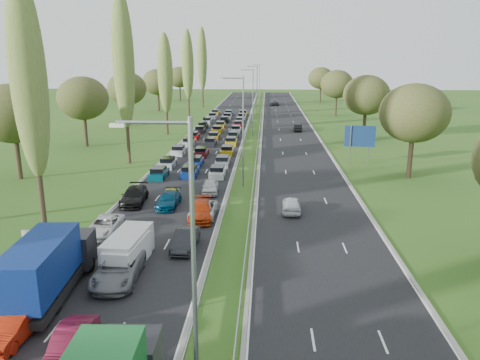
# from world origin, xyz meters

# --- Properties ---
(ground) EXTENTS (260.00, 260.00, 0.00)m
(ground) POSITION_xyz_m (4.50, 80.00, 0.00)
(ground) COLOR #2A561A
(ground) RESTS_ON ground
(near_carriageway) EXTENTS (10.50, 215.00, 0.04)m
(near_carriageway) POSITION_xyz_m (-2.25, 82.50, 0.00)
(near_carriageway) COLOR black
(near_carriageway) RESTS_ON ground
(far_carriageway) EXTENTS (10.50, 215.00, 0.04)m
(far_carriageway) POSITION_xyz_m (11.25, 82.50, 0.00)
(far_carriageway) COLOR black
(far_carriageway) RESTS_ON ground
(central_reservation) EXTENTS (2.36, 215.00, 0.32)m
(central_reservation) POSITION_xyz_m (4.50, 82.50, 0.55)
(central_reservation) COLOR gray
(central_reservation) RESTS_ON ground
(lamp_columns) EXTENTS (0.18, 140.18, 12.00)m
(lamp_columns) POSITION_xyz_m (4.50, 78.00, 6.00)
(lamp_columns) COLOR gray
(lamp_columns) RESTS_ON ground
(poplar_row) EXTENTS (2.80, 127.80, 22.44)m
(poplar_row) POSITION_xyz_m (-11.50, 68.17, 12.39)
(poplar_row) COLOR #2D2116
(poplar_row) RESTS_ON ground
(woodland_left) EXTENTS (8.00, 166.00, 11.10)m
(woodland_left) POSITION_xyz_m (-22.00, 62.63, 7.68)
(woodland_left) COLOR #2D2116
(woodland_left) RESTS_ON ground
(woodland_right) EXTENTS (8.00, 153.00, 11.10)m
(woodland_right) POSITION_xyz_m (24.00, 66.67, 7.68)
(woodland_right) COLOR #2D2116
(woodland_right) RESTS_ON ground
(traffic_queue_fill) EXTENTS (8.97, 67.92, 0.80)m
(traffic_queue_fill) POSITION_xyz_m (-2.25, 77.76, 0.44)
(traffic_queue_fill) COLOR #053F4C
(traffic_queue_fill) RESTS_ON ground
(near_car_1) EXTENTS (1.77, 4.36, 1.41)m
(near_car_1) POSITION_xyz_m (-5.57, 13.21, 0.72)
(near_car_1) COLOR #9A1D09
(near_car_1) RESTS_ON near_carriageway
(near_car_2) EXTENTS (2.33, 4.92, 1.36)m
(near_car_2) POSITION_xyz_m (-5.96, 27.91, 0.70)
(near_car_2) COLOR silver
(near_car_2) RESTS_ON near_carriageway
(near_car_3) EXTENTS (2.57, 5.51, 1.56)m
(near_car_3) POSITION_xyz_m (-5.84, 36.11, 0.80)
(near_car_3) COLOR black
(near_car_3) RESTS_ON near_carriageway
(near_car_5) EXTENTS (1.93, 4.65, 1.50)m
(near_car_5) POSITION_xyz_m (-2.02, 11.72, 0.77)
(near_car_5) COLOR #5A0F23
(near_car_5) RESTS_ON near_carriageway
(near_car_6) EXTENTS (2.95, 5.87, 1.59)m
(near_car_6) POSITION_xyz_m (-2.34, 19.89, 0.82)
(near_car_6) COLOR slate
(near_car_6) RESTS_ON near_carriageway
(near_car_7) EXTENTS (1.94, 4.68, 1.35)m
(near_car_7) POSITION_xyz_m (-2.28, 35.33, 0.70)
(near_car_7) COLOR #053450
(near_car_7) RESTS_ON near_carriageway
(near_car_8) EXTENTS (1.77, 4.09, 1.37)m
(near_car_8) POSITION_xyz_m (-2.38, 36.51, 0.71)
(near_car_8) COLOR gold
(near_car_8) RESTS_ON near_carriageway
(near_car_9) EXTENTS (1.71, 4.44, 1.44)m
(near_car_9) POSITION_xyz_m (1.07, 25.26, 0.74)
(near_car_9) COLOR black
(near_car_9) RESTS_ON near_carriageway
(near_car_10) EXTENTS (2.34, 4.88, 1.34)m
(near_car_10) POSITION_xyz_m (1.47, 32.36, 0.69)
(near_car_10) COLOR #A8AEB2
(near_car_10) RESTS_ON near_carriageway
(near_car_11) EXTENTS (2.52, 5.29, 1.49)m
(near_car_11) POSITION_xyz_m (1.30, 32.06, 0.76)
(near_car_11) COLOR #AF2F0A
(near_car_11) RESTS_ON near_carriageway
(near_car_12) EXTENTS (1.89, 4.18, 1.39)m
(near_car_12) POSITION_xyz_m (1.16, 40.18, 0.72)
(near_car_12) COLOR silver
(near_car_12) RESTS_ON near_carriageway
(far_car_0) EXTENTS (1.83, 4.23, 1.42)m
(far_car_0) POSITION_xyz_m (9.42, 34.37, 0.73)
(far_car_0) COLOR silver
(far_car_0) RESTS_ON far_carriageway
(far_car_1) EXTENTS (1.44, 4.10, 1.35)m
(far_car_1) POSITION_xyz_m (13.10, 84.15, 0.69)
(far_car_1) COLOR black
(far_car_1) RESTS_ON far_carriageway
(far_car_2) EXTENTS (2.71, 5.67, 1.56)m
(far_car_2) POSITION_xyz_m (9.42, 136.66, 0.80)
(far_car_2) COLOR slate
(far_car_2) RESTS_ON far_carriageway
(blue_lorry) EXTENTS (2.52, 9.07, 3.83)m
(blue_lorry) POSITION_xyz_m (-5.67, 17.53, 1.99)
(blue_lorry) COLOR black
(blue_lorry) RESTS_ON near_carriageway
(white_van_front) EXTENTS (2.10, 5.34, 2.15)m
(white_van_front) POSITION_xyz_m (-2.43, 22.77, 1.10)
(white_van_front) COLOR silver
(white_van_front) RESTS_ON near_carriageway
(white_van_rear) EXTENTS (1.83, 4.66, 1.88)m
(white_van_rear) POSITION_xyz_m (-2.27, 22.06, 0.96)
(white_van_rear) COLOR silver
(white_van_rear) RESTS_ON near_carriageway
(info_sign) EXTENTS (1.50, 0.24, 2.10)m
(info_sign) POSITION_xyz_m (-9.40, 23.02, 1.37)
(info_sign) COLOR gray
(info_sign) RESTS_ON ground
(direction_sign) EXTENTS (3.99, 0.52, 5.20)m
(direction_sign) POSITION_xyz_m (19.40, 55.12, 3.57)
(direction_sign) COLOR gray
(direction_sign) RESTS_ON ground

